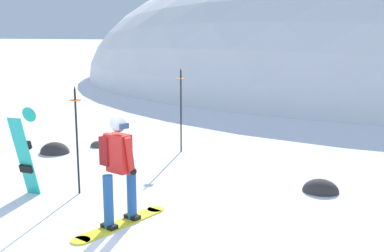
# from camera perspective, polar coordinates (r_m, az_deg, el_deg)

# --- Properties ---
(ground_plane) EXTENTS (300.00, 300.00, 0.00)m
(ground_plane) POSITION_cam_1_polar(r_m,az_deg,el_deg) (7.13, -11.40, -13.32)
(ground_plane) COLOR white
(snowboarder_main) EXTENTS (0.74, 1.77, 1.71)m
(snowboarder_main) POSITION_cam_1_polar(r_m,az_deg,el_deg) (7.39, -8.72, -4.77)
(snowboarder_main) COLOR yellow
(snowboarder_main) RESTS_ON ground
(spare_snowboard) EXTENTS (0.28, 0.45, 1.61)m
(spare_snowboard) POSITION_cam_1_polar(r_m,az_deg,el_deg) (9.08, -19.09, -2.95)
(spare_snowboard) COLOR #23B7A3
(spare_snowboard) RESTS_ON ground
(piste_marker_near) EXTENTS (0.20, 0.20, 1.99)m
(piste_marker_near) POSITION_cam_1_polar(r_m,az_deg,el_deg) (8.90, -13.45, -0.81)
(piste_marker_near) COLOR black
(piste_marker_near) RESTS_ON ground
(piste_marker_far) EXTENTS (0.20, 0.20, 2.07)m
(piste_marker_far) POSITION_cam_1_polar(r_m,az_deg,el_deg) (11.74, -1.31, 2.53)
(piste_marker_far) COLOR black
(piste_marker_far) RESTS_ON ground
(rock_dark) EXTENTS (0.74, 0.63, 0.52)m
(rock_dark) POSITION_cam_1_polar(r_m,az_deg,el_deg) (12.32, -15.87, -3.05)
(rock_dark) COLOR #383333
(rock_dark) RESTS_ON ground
(rock_mid) EXTENTS (0.67, 0.57, 0.47)m
(rock_mid) POSITION_cam_1_polar(r_m,az_deg,el_deg) (9.35, 14.92, -7.50)
(rock_mid) COLOR #383333
(rock_mid) RESTS_ON ground
(rock_small) EXTENTS (0.42, 0.36, 0.29)m
(rock_small) POSITION_cam_1_polar(r_m,az_deg,el_deg) (12.71, -11.00, -2.40)
(rock_small) COLOR #4C4742
(rock_small) RESTS_ON ground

